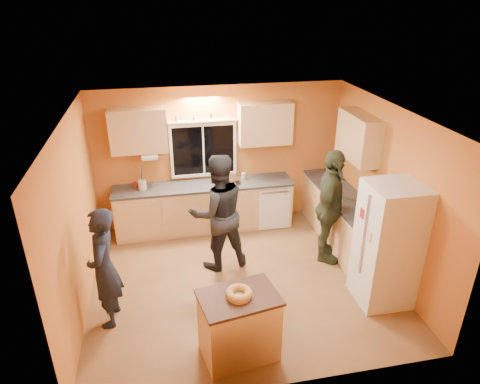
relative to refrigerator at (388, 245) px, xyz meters
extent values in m
plane|color=brown|center=(-1.89, 0.80, -0.90)|extent=(4.50, 4.50, 0.00)
cube|color=#BA782F|center=(-1.89, 2.80, 0.40)|extent=(4.50, 0.04, 2.60)
cube|color=#BA782F|center=(-1.89, -1.20, 0.40)|extent=(4.50, 0.04, 2.60)
cube|color=#BA782F|center=(-4.14, 0.80, 0.40)|extent=(0.04, 4.00, 2.60)
cube|color=#BA782F|center=(0.36, 0.80, 0.40)|extent=(0.04, 4.00, 2.60)
cube|color=white|center=(-1.89, 0.80, 1.70)|extent=(4.50, 4.00, 0.02)
cube|color=black|center=(-2.19, 2.79, 0.55)|extent=(1.10, 0.02, 0.90)
cube|color=white|center=(-2.19, 2.77, 0.55)|extent=(1.20, 0.04, 1.00)
cube|color=tan|center=(-3.29, 2.64, 1.02)|extent=(0.95, 0.33, 0.75)
cube|color=tan|center=(-1.09, 2.64, 1.02)|extent=(0.95, 0.33, 0.75)
cube|color=tan|center=(0.19, 1.60, 1.02)|extent=(0.33, 1.00, 0.75)
cylinder|color=silver|center=(-3.14, 2.52, 0.58)|extent=(0.27, 0.12, 0.12)
cube|color=tan|center=(-2.24, 2.50, -0.47)|extent=(3.20, 0.60, 0.86)
cube|color=#282B2D|center=(-2.24, 2.50, -0.02)|extent=(3.24, 0.62, 0.04)
cube|color=tan|center=(0.06, 2.50, -0.47)|extent=(0.60, 0.60, 0.86)
cube|color=#282B2D|center=(0.06, 2.50, -0.02)|extent=(0.62, 0.62, 0.04)
cube|color=tan|center=(0.06, 1.30, -0.47)|extent=(0.60, 1.80, 0.86)
cube|color=#282B2D|center=(0.06, 1.30, -0.02)|extent=(0.62, 1.84, 0.04)
cube|color=silver|center=(0.00, 0.00, 0.00)|extent=(0.72, 0.70, 1.80)
cube|color=tan|center=(-2.21, -0.65, -0.47)|extent=(0.96, 0.72, 0.85)
cube|color=black|center=(-2.21, -0.65, -0.04)|extent=(1.00, 0.76, 0.04)
torus|color=tan|center=(-2.21, -0.65, 0.02)|extent=(0.31, 0.31, 0.09)
imported|color=black|center=(-3.79, 0.28, -0.06)|extent=(0.44, 0.64, 1.67)
imported|color=black|center=(-2.16, 1.29, 0.05)|extent=(1.04, 0.87, 1.90)
imported|color=#2C321F|center=(-0.39, 1.13, 0.05)|extent=(0.97, 1.19, 1.90)
imported|color=black|center=(-1.80, 2.49, 0.05)|extent=(0.49, 0.49, 0.10)
cylinder|color=beige|center=(-3.31, 2.51, 0.09)|extent=(0.14, 0.14, 0.17)
imported|color=gray|center=(-0.01, 0.66, 0.15)|extent=(0.32, 0.30, 0.30)
cube|color=#A31B19|center=(0.00, 1.96, 0.04)|extent=(0.18, 0.15, 0.07)
camera|label=1|loc=(-2.96, -4.50, 3.16)|focal=32.00mm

